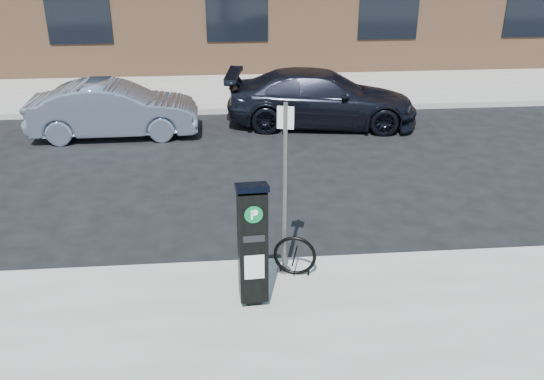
{
  "coord_description": "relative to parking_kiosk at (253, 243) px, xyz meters",
  "views": [
    {
      "loc": [
        -0.58,
        -7.26,
        4.58
      ],
      "look_at": [
        0.11,
        0.5,
        1.06
      ],
      "focal_mm": 38.0,
      "sensor_mm": 36.0,
      "label": 1
    }
  ],
  "objects": [
    {
      "name": "car_dark",
      "position": [
        2.2,
        7.84,
        -0.33
      ],
      "size": [
        5.02,
        2.59,
        1.39
      ],
      "primitive_type": "imported",
      "rotation": [
        0.0,
        0.0,
        1.43
      ],
      "color": "black",
      "rests_on": "ground"
    },
    {
      "name": "sign_pole",
      "position": [
        0.48,
        0.71,
        0.35
      ],
      "size": [
        0.21,
        0.2,
        2.47
      ],
      "rotation": [
        0.0,
        0.0,
        -0.27
      ],
      "color": "#56524C",
      "rests_on": "sidewalk_near"
    },
    {
      "name": "sidewalk_far",
      "position": [
        0.26,
        15.01,
        -0.95
      ],
      "size": [
        60.0,
        12.0,
        0.15
      ],
      "primitive_type": "cube",
      "color": "gray",
      "rests_on": "ground"
    },
    {
      "name": "curb_far",
      "position": [
        0.26,
        9.03,
        -0.95
      ],
      "size": [
        60.0,
        0.12,
        0.16
      ],
      "primitive_type": "cube",
      "color": "#9E9B93",
      "rests_on": "ground"
    },
    {
      "name": "curb_near",
      "position": [
        0.26,
        0.99,
        -0.95
      ],
      "size": [
        60.0,
        0.12,
        0.16
      ],
      "primitive_type": "cube",
      "color": "#9E9B93",
      "rests_on": "ground"
    },
    {
      "name": "parking_kiosk",
      "position": [
        0.0,
        0.0,
        0.0
      ],
      "size": [
        0.41,
        0.37,
        1.71
      ],
      "rotation": [
        0.0,
        0.0,
        0.06
      ],
      "color": "black",
      "rests_on": "sidewalk_near"
    },
    {
      "name": "ground",
      "position": [
        0.26,
        1.01,
        -1.03
      ],
      "size": [
        120.0,
        120.0,
        0.0
      ],
      "primitive_type": "plane",
      "color": "black",
      "rests_on": "ground"
    },
    {
      "name": "bike_rack",
      "position": [
        0.62,
        0.61,
        -0.58
      ],
      "size": [
        0.6,
        0.2,
        0.6
      ],
      "rotation": [
        0.0,
        0.0,
        -0.26
      ],
      "color": "black",
      "rests_on": "sidewalk_near"
    },
    {
      "name": "car_silver",
      "position": [
        -2.91,
        7.41,
        -0.37
      ],
      "size": [
        4.01,
        1.48,
        1.31
      ],
      "primitive_type": "imported",
      "rotation": [
        0.0,
        0.0,
        1.59
      ],
      "color": "#818CA4",
      "rests_on": "ground"
    }
  ]
}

